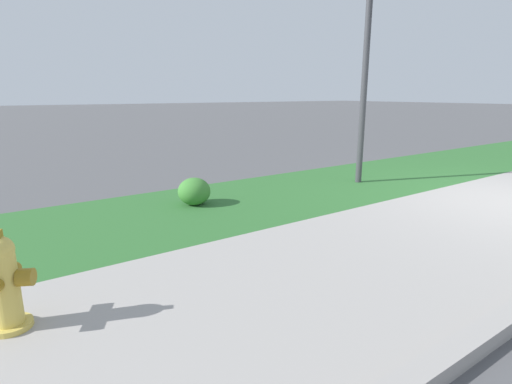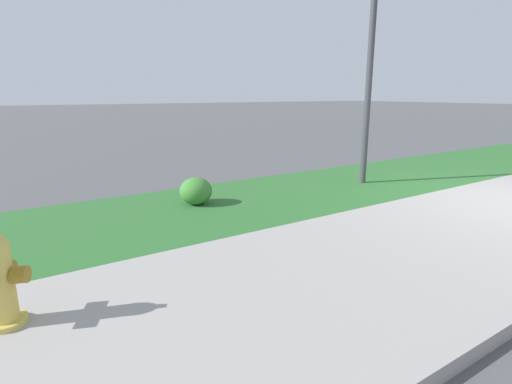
{
  "view_description": "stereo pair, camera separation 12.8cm",
  "coord_description": "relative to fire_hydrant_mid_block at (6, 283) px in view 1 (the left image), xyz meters",
  "views": [
    {
      "loc": [
        -6.54,
        -2.38,
        1.59
      ],
      "look_at": [
        -3.79,
        1.56,
        0.4
      ],
      "focal_mm": 28.0,
      "sensor_mm": 36.0,
      "label": 1
    },
    {
      "loc": [
        -6.43,
        -2.45,
        1.59
      ],
      "look_at": [
        -3.79,
        1.56,
        0.4
      ],
      "focal_mm": 28.0,
      "sensor_mm": 36.0,
      "label": 2
    }
  ],
  "objects": [
    {
      "name": "grass_verge",
      "position": [
        6.52,
        1.95,
        -0.34
      ],
      "size": [
        18.0,
        2.57,
        0.01
      ],
      "primitive_type": "cube",
      "color": "#2D662D",
      "rests_on": "ground"
    },
    {
      "name": "fire_hydrant_mid_block",
      "position": [
        0.0,
        0.0,
        0.0
      ],
      "size": [
        0.33,
        0.36,
        0.72
      ],
      "rotation": [
        0.0,
        0.0,
        4.24
      ],
      "color": "gold",
      "rests_on": "ground"
    },
    {
      "name": "shrub_bush_near_lamp",
      "position": [
        2.47,
        2.16,
        -0.15
      ],
      "size": [
        0.47,
        0.47,
        0.4
      ],
      "color": "#3D7F33",
      "rests_on": "ground"
    }
  ]
}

